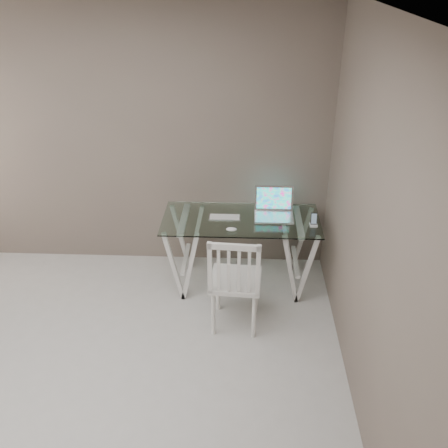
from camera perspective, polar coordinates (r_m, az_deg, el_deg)
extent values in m
plane|color=#B6B3AE|center=(4.01, -16.07, -20.86)|extent=(4.50, 4.50, 0.00)
cube|color=white|center=(2.71, -24.14, 20.42)|extent=(4.00, 4.50, 0.02)
cube|color=#6C5E55|center=(5.09, -10.77, 9.38)|extent=(4.00, 0.02, 2.70)
cube|color=#6C5E55|center=(3.05, 18.43, -5.33)|extent=(0.02, 4.50, 2.70)
cube|color=silver|center=(4.77, 1.96, 0.52)|extent=(1.50, 0.70, 0.01)
cube|color=silver|center=(4.99, -4.45, -3.19)|extent=(0.24, 0.62, 0.72)
cube|color=silver|center=(4.98, 8.23, -3.45)|extent=(0.24, 0.62, 0.72)
cube|color=silver|center=(4.38, 1.35, -6.41)|extent=(0.47, 0.47, 0.04)
cylinder|color=silver|center=(4.40, -1.23, -10.18)|extent=(0.04, 0.04, 0.45)
cylinder|color=silver|center=(4.38, 3.44, -10.49)|extent=(0.04, 0.04, 0.45)
cylinder|color=silver|center=(4.68, -0.66, -7.50)|extent=(0.04, 0.04, 0.45)
cylinder|color=silver|center=(4.66, 3.70, -7.77)|extent=(0.04, 0.04, 0.45)
cube|color=silver|center=(4.08, 1.13, -5.22)|extent=(0.44, 0.06, 0.49)
cube|color=silver|center=(4.80, 5.73, 0.80)|extent=(0.37, 0.26, 0.02)
cube|color=#19D899|center=(4.88, 5.72, 2.97)|extent=(0.37, 0.06, 0.24)
cube|color=silver|center=(4.78, 0.07, 0.78)|extent=(0.30, 0.13, 0.01)
ellipsoid|color=white|center=(4.55, 0.85, -0.61)|extent=(0.10, 0.06, 0.03)
cube|color=white|center=(4.71, 10.19, -0.13)|extent=(0.07, 0.07, 0.02)
cube|color=black|center=(4.69, 10.24, 0.62)|extent=(0.06, 0.03, 0.11)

